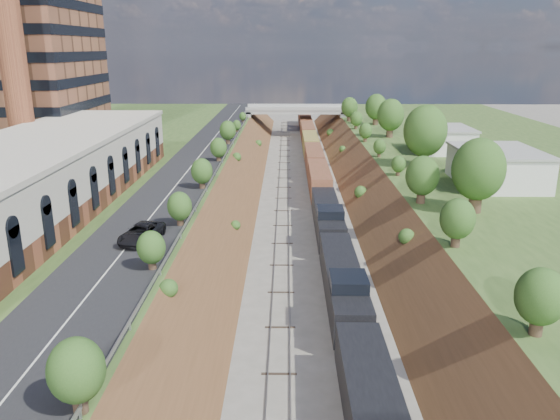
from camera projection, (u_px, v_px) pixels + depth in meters
The scene contains 17 objects.
platform_left at pixel (65, 186), 76.00m from camera, with size 44.00×180.00×5.00m, color #365021.
platform_right at pixel (541, 188), 75.23m from camera, with size 44.00×180.00×5.00m, color #365021.
embankment_left at pixel (223, 204), 76.46m from camera, with size 7.07×180.00×7.07m, color brown.
embankment_right at pixel (380, 205), 76.20m from camera, with size 7.07×180.00×7.07m, color brown.
rail_left_track at pixel (283, 204), 76.34m from camera, with size 1.58×180.00×0.18m, color gray.
rail_right_track at pixel (320, 204), 76.28m from camera, with size 1.58×180.00×0.18m, color gray.
road at pixel (190, 169), 75.07m from camera, with size 8.00×180.00×0.10m, color black.
guardrail at pixel (219, 166), 74.69m from camera, with size 0.10×171.00×0.70m.
commercial_building at pixel (22, 182), 53.15m from camera, with size 14.30×62.30×7.00m.
smokestack at pixel (7, 14), 65.76m from camera, with size 3.20×3.20×40.00m, color brown.
overpass at pixel (295, 116), 134.32m from camera, with size 24.50×8.30×7.40m.
white_building_near at pixel (497, 168), 66.39m from camera, with size 9.00×12.00×4.00m, color silver.
white_building_far at pixel (443, 140), 87.53m from camera, with size 8.00×10.00×3.60m, color silver.
tree_right_large at pixel (479, 170), 54.28m from camera, with size 5.25×5.25×7.61m.
tree_left_crest at pixel (141, 269), 36.14m from camera, with size 2.45×2.45×3.55m.
freight_train at pixel (314, 161), 93.04m from camera, with size 2.87×146.87×4.55m.
suv at pixel (141, 233), 46.70m from camera, with size 2.48×5.38×1.49m, color black.
Camera 1 is at (-2.14, -13.39, 21.12)m, focal length 35.00 mm.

